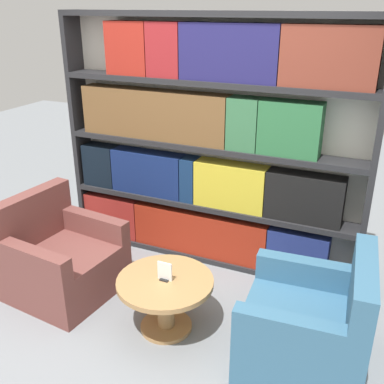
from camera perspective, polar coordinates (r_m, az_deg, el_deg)
ground_plane at (r=3.61m, az=-6.96°, el=-18.52°), size 14.00×14.00×0.00m
bookshelf at (r=4.17m, az=1.99°, el=5.53°), size 2.90×0.30×2.32m
armchair_left at (r=4.14m, az=-16.31°, el=-8.34°), size 0.90×0.91×0.87m
armchair_right at (r=3.36m, az=14.64°, el=-16.28°), size 0.88×0.89×0.87m
coffee_table at (r=3.53m, az=-3.40°, el=-12.77°), size 0.74×0.74×0.45m
table_sign at (r=3.42m, az=-3.47°, el=-10.17°), size 0.12×0.06×0.15m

